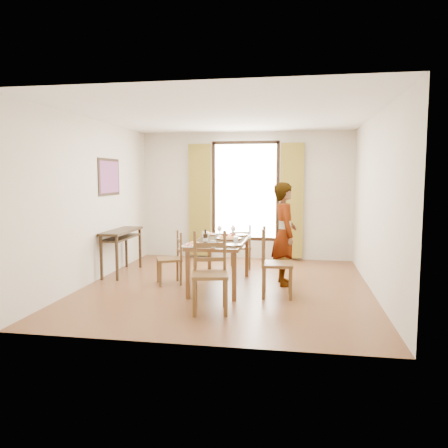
% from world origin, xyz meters
% --- Properties ---
extents(ground, '(5.00, 5.00, 0.00)m').
position_xyz_m(ground, '(0.00, 0.00, 0.00)').
color(ground, '#4E3118').
rests_on(ground, ground).
extents(room_shell, '(4.60, 5.10, 2.74)m').
position_xyz_m(room_shell, '(-0.00, 0.13, 1.54)').
color(room_shell, beige).
rests_on(room_shell, ground).
extents(console_table, '(0.38, 1.20, 0.80)m').
position_xyz_m(console_table, '(-2.03, 0.60, 0.68)').
color(console_table, '#332211').
rests_on(console_table, ground).
extents(dining_table, '(0.79, 1.68, 0.76)m').
position_xyz_m(dining_table, '(-0.10, -0.03, 0.68)').
color(dining_table, brown).
rests_on(dining_table, ground).
extents(chair_west, '(0.51, 0.51, 0.86)m').
position_xyz_m(chair_west, '(-0.93, 0.00, 0.40)').
color(chair_west, brown).
rests_on(chair_west, ground).
extents(chair_north, '(0.45, 0.45, 0.85)m').
position_xyz_m(chair_north, '(0.04, 1.39, 0.40)').
color(chair_north, brown).
rests_on(chair_north, ground).
extents(chair_south, '(0.54, 0.54, 1.04)m').
position_xyz_m(chair_south, '(-0.01, -1.33, 0.48)').
color(chair_south, brown).
rests_on(chair_south, ground).
extents(chair_east, '(0.47, 0.47, 1.02)m').
position_xyz_m(chair_east, '(0.79, -0.48, 0.47)').
color(chair_east, brown).
rests_on(chair_east, ground).
extents(man, '(0.77, 0.65, 1.67)m').
position_xyz_m(man, '(0.90, 0.27, 0.83)').
color(man, gray).
rests_on(man, ground).
extents(plate_sw, '(0.27, 0.27, 0.05)m').
position_xyz_m(plate_sw, '(-0.40, -0.59, 0.78)').
color(plate_sw, silver).
rests_on(plate_sw, dining_table).
extents(plate_se, '(0.27, 0.27, 0.05)m').
position_xyz_m(plate_se, '(0.18, -0.58, 0.78)').
color(plate_se, silver).
rests_on(plate_se, dining_table).
extents(plate_nw, '(0.27, 0.27, 0.05)m').
position_xyz_m(plate_nw, '(-0.40, 0.50, 0.78)').
color(plate_nw, silver).
rests_on(plate_nw, dining_table).
extents(plate_ne, '(0.27, 0.27, 0.05)m').
position_xyz_m(plate_ne, '(0.14, 0.54, 0.78)').
color(plate_ne, silver).
rests_on(plate_ne, dining_table).
extents(pasta_platter, '(0.40, 0.40, 0.10)m').
position_xyz_m(pasta_platter, '(0.02, 0.05, 0.81)').
color(pasta_platter, '#BC4218').
rests_on(pasta_platter, dining_table).
extents(caprese_plate, '(0.20, 0.20, 0.04)m').
position_xyz_m(caprese_plate, '(-0.43, -0.79, 0.78)').
color(caprese_plate, silver).
rests_on(caprese_plate, dining_table).
extents(wine_glass_a, '(0.08, 0.08, 0.18)m').
position_xyz_m(wine_glass_a, '(-0.24, -0.40, 0.85)').
color(wine_glass_a, white).
rests_on(wine_glass_a, dining_table).
extents(wine_glass_b, '(0.08, 0.08, 0.18)m').
position_xyz_m(wine_glass_b, '(0.04, 0.38, 0.85)').
color(wine_glass_b, white).
rests_on(wine_glass_b, dining_table).
extents(wine_glass_c, '(0.08, 0.08, 0.18)m').
position_xyz_m(wine_glass_c, '(-0.18, 0.36, 0.85)').
color(wine_glass_c, white).
rests_on(wine_glass_c, dining_table).
extents(tumbler_a, '(0.07, 0.07, 0.10)m').
position_xyz_m(tumbler_a, '(0.19, -0.35, 0.81)').
color(tumbler_a, silver).
rests_on(tumbler_a, dining_table).
extents(tumbler_b, '(0.07, 0.07, 0.10)m').
position_xyz_m(tumbler_b, '(-0.42, 0.23, 0.81)').
color(tumbler_b, silver).
rests_on(tumbler_b, dining_table).
extents(tumbler_c, '(0.07, 0.07, 0.10)m').
position_xyz_m(tumbler_c, '(-0.07, -0.78, 0.81)').
color(tumbler_c, silver).
rests_on(tumbler_c, dining_table).
extents(wine_bottle, '(0.07, 0.07, 0.25)m').
position_xyz_m(wine_bottle, '(-0.20, -0.72, 0.88)').
color(wine_bottle, black).
rests_on(wine_bottle, dining_table).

